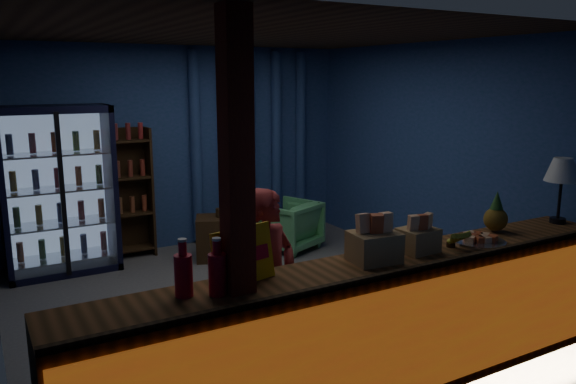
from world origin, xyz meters
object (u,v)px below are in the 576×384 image
at_px(shopkeeper, 270,283).
at_px(green_chair, 289,225).
at_px(table_lamp, 562,172).
at_px(pastry_tray, 479,240).

xyz_separation_m(shopkeeper, green_chair, (1.67, 2.64, -0.39)).
bearing_deg(shopkeeper, table_lamp, -35.88).
relative_size(green_chair, table_lamp, 1.21).
xyz_separation_m(shopkeeper, table_lamp, (2.59, -0.51, 0.69)).
bearing_deg(pastry_tray, table_lamp, 4.52).
distance_m(green_chair, pastry_tray, 3.30).
bearing_deg(green_chair, table_lamp, 83.95).
height_order(green_chair, table_lamp, table_lamp).
bearing_deg(pastry_tray, shopkeeper, 158.67).
relative_size(shopkeeper, table_lamp, 2.47).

